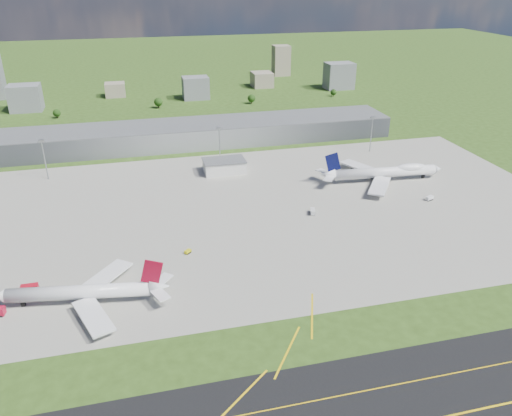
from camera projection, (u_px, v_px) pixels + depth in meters
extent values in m
plane|color=#2F4A17|center=(199.00, 149.00, 366.73)|extent=(1400.00, 1400.00, 0.00)
cube|color=#9A978C|center=(245.00, 211.00, 272.53)|extent=(360.00, 190.00, 0.08)
cube|color=gray|center=(195.00, 134.00, 376.63)|extent=(300.00, 42.00, 15.00)
cube|color=silver|center=(224.00, 166.00, 323.37)|extent=(26.00, 16.00, 8.00)
cylinder|color=gray|center=(45.00, 160.00, 309.01)|extent=(0.70, 0.70, 25.00)
cube|color=gray|center=(41.00, 141.00, 303.49)|extent=(3.50, 2.00, 1.20)
cylinder|color=gray|center=(220.00, 147.00, 332.85)|extent=(0.70, 0.70, 25.00)
cube|color=gray|center=(219.00, 128.00, 327.33)|extent=(3.50, 2.00, 1.20)
cylinder|color=gray|center=(371.00, 135.00, 356.69)|extent=(0.70, 0.70, 25.00)
cube|color=gray|center=(373.00, 117.00, 351.17)|extent=(3.50, 2.00, 1.20)
cylinder|color=white|center=(79.00, 292.00, 195.03)|extent=(55.29, 14.03, 5.70)
cone|color=white|center=(0.00, 296.00, 192.62)|extent=(5.56, 6.35, 5.70)
cone|color=white|center=(159.00, 286.00, 197.23)|extent=(8.38, 6.79, 5.70)
cube|color=maroon|center=(74.00, 296.00, 195.64)|extent=(44.98, 9.20, 1.23)
cube|color=white|center=(93.00, 316.00, 184.25)|extent=(16.90, 26.10, 0.85)
cube|color=white|center=(107.00, 276.00, 208.58)|extent=(22.12, 24.59, 0.85)
cube|color=maroon|center=(152.00, 272.00, 194.09)|extent=(9.42, 1.91, 11.47)
cylinder|color=#38383D|center=(90.00, 314.00, 188.05)|extent=(5.62, 3.80, 3.04)
cylinder|color=#38383D|center=(100.00, 284.00, 205.97)|extent=(5.62, 3.80, 3.04)
cube|color=black|center=(93.00, 306.00, 193.39)|extent=(1.68, 1.36, 2.37)
cube|color=black|center=(97.00, 294.00, 201.07)|extent=(1.68, 1.36, 2.37)
cube|color=black|center=(23.00, 304.00, 195.01)|extent=(1.68, 1.36, 2.37)
cylinder|color=white|center=(385.00, 172.00, 309.45)|extent=(64.99, 11.76, 6.47)
cone|color=white|center=(437.00, 169.00, 314.48)|extent=(5.73, 6.87, 6.47)
cone|color=white|center=(328.00, 174.00, 303.83)|extent=(8.85, 7.13, 6.47)
cube|color=#1C369B|center=(387.00, 175.00, 310.61)|extent=(53.07, 7.00, 1.36)
ellipsoid|color=white|center=(410.00, 168.00, 311.03)|extent=(21.16, 8.15, 5.82)
cube|color=white|center=(361.00, 167.00, 323.01)|extent=(20.92, 30.33, 0.94)
cube|color=white|center=(380.00, 186.00, 294.80)|extent=(24.29, 29.27, 0.94)
cube|color=#070B39|center=(333.00, 162.00, 300.92)|extent=(10.40, 1.37, 12.60)
cylinder|color=#38383D|center=(370.00, 173.00, 318.69)|extent=(5.99, 3.80, 3.34)
cylinder|color=#38383D|center=(356.00, 168.00, 327.12)|extent=(5.99, 3.80, 3.34)
cylinder|color=#38383D|center=(381.00, 184.00, 301.97)|extent=(5.99, 3.80, 3.34)
cylinder|color=#38383D|center=(378.00, 192.00, 291.81)|extent=(5.99, 3.80, 3.34)
cube|color=black|center=(371.00, 177.00, 314.64)|extent=(1.77, 1.38, 2.61)
cube|color=black|center=(377.00, 182.00, 306.27)|extent=(1.77, 1.38, 2.61)
cube|color=black|center=(423.00, 176.00, 315.11)|extent=(1.77, 1.38, 2.61)
cube|color=#AF0C1D|center=(30.00, 288.00, 202.93)|extent=(6.79, 2.99, 3.16)
cube|color=black|center=(30.00, 292.00, 203.61)|extent=(5.77, 3.13, 0.70)
cube|color=yellow|center=(188.00, 251.00, 231.48)|extent=(3.58, 3.48, 1.27)
cube|color=black|center=(188.00, 253.00, 231.75)|extent=(3.29, 3.23, 0.70)
cube|color=silver|center=(313.00, 211.00, 268.62)|extent=(3.83, 5.98, 2.43)
cube|color=black|center=(313.00, 213.00, 269.15)|extent=(3.72, 5.21, 0.70)
cube|color=white|center=(430.00, 198.00, 284.89)|extent=(5.18, 3.64, 2.10)
cube|color=black|center=(429.00, 200.00, 285.34)|extent=(4.55, 3.51, 0.70)
cube|color=slate|center=(25.00, 98.00, 462.60)|extent=(28.00, 22.00, 24.00)
cube|color=gray|center=(115.00, 90.00, 517.13)|extent=(20.00, 18.00, 14.00)
cube|color=slate|center=(196.00, 88.00, 506.46)|extent=(26.00, 20.00, 22.00)
cube|color=gray|center=(262.00, 80.00, 560.13)|extent=(22.00, 24.00, 16.00)
cube|color=slate|center=(339.00, 76.00, 548.61)|extent=(30.00, 22.00, 28.00)
cube|color=gray|center=(281.00, 61.00, 617.04)|extent=(20.00, 18.00, 36.00)
cylinder|color=#382314|center=(57.00, 117.00, 442.97)|extent=(0.70, 0.70, 3.00)
sphere|color=black|center=(57.00, 113.00, 441.52)|extent=(6.75, 6.75, 6.75)
cylinder|color=#382314|center=(159.00, 106.00, 475.48)|extent=(0.70, 0.70, 3.60)
sphere|color=black|center=(158.00, 102.00, 473.74)|extent=(8.10, 8.10, 8.10)
cylinder|color=#382314|center=(252.00, 102.00, 490.65)|extent=(0.70, 0.70, 3.40)
sphere|color=black|center=(251.00, 98.00, 489.00)|extent=(7.65, 7.65, 7.65)
cylinder|color=#382314|center=(333.00, 95.00, 519.05)|extent=(0.70, 0.70, 2.80)
sphere|color=black|center=(333.00, 92.00, 517.69)|extent=(6.30, 6.30, 6.30)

